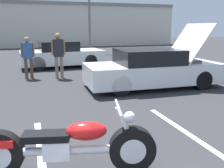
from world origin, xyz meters
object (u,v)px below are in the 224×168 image
(spectator_by_show_car, at_px, (28,54))
(show_car_hood_open, at_px, (153,69))
(motorcycle, at_px, (67,147))
(parked_car_right_row, at_px, (61,55))
(spectator_near_motorcycle, at_px, (58,52))

(spectator_by_show_car, bearing_deg, show_car_hood_open, -35.11)
(motorcycle, distance_m, show_car_hood_open, 5.53)
(parked_car_right_row, bearing_deg, spectator_by_show_car, -124.21)
(show_car_hood_open, distance_m, parked_car_right_row, 5.92)
(spectator_by_show_car, bearing_deg, parked_car_right_row, 58.60)
(motorcycle, xyz_separation_m, spectator_near_motorcycle, (0.70, 6.73, 0.66))
(spectator_near_motorcycle, distance_m, spectator_by_show_car, 1.19)
(motorcycle, bearing_deg, spectator_near_motorcycle, 97.99)
(spectator_by_show_car, bearing_deg, spectator_near_motorcycle, -15.17)
(spectator_near_motorcycle, bearing_deg, parked_car_right_row, 81.11)
(show_car_hood_open, bearing_deg, parked_car_right_row, 115.77)
(spectator_near_motorcycle, relative_size, spectator_by_show_car, 1.09)
(spectator_near_motorcycle, bearing_deg, motorcycle, -95.89)
(motorcycle, relative_size, spectator_near_motorcycle, 1.37)
(motorcycle, height_order, spectator_near_motorcycle, spectator_near_motorcycle)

